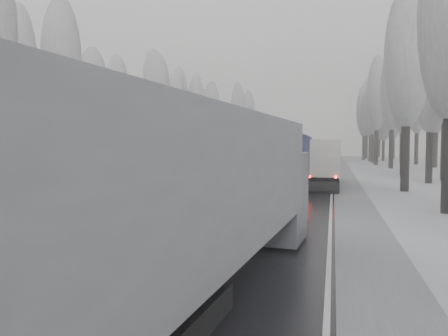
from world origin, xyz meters
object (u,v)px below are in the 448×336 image
at_px(box_truck_distant, 315,155).
at_px(truck_red_red, 193,160).
at_px(truck_blue_box, 291,161).
at_px(truck_cream_box, 326,159).
at_px(truck_grey_tarp, 205,193).
at_px(truck_red_white, 174,160).

xyz_separation_m(box_truck_distant, truck_red_red, (-10.38, -53.03, 0.69)).
xyz_separation_m(truck_blue_box, truck_cream_box, (2.39, 8.18, -0.13)).
relative_size(truck_cream_box, box_truck_distant, 2.07).
bearing_deg(truck_blue_box, truck_red_red, 135.88).
bearing_deg(truck_grey_tarp, truck_red_red, 113.08).
height_order(truck_cream_box, truck_red_white, truck_red_white).
xyz_separation_m(truck_grey_tarp, truck_red_white, (-8.20, 19.78, -0.02)).
relative_size(truck_red_white, truck_red_red, 1.24).
relative_size(truck_cream_box, truck_red_red, 1.13).
distance_m(truck_blue_box, box_truck_distant, 63.43).
relative_size(truck_blue_box, truck_red_red, 1.19).
bearing_deg(truck_cream_box, truck_red_red, 171.26).
height_order(truck_grey_tarp, box_truck_distant, truck_grey_tarp).
bearing_deg(truck_cream_box, truck_red_white, -132.53).
bearing_deg(truck_red_red, truck_cream_box, -17.09).
bearing_deg(truck_red_white, truck_red_red, 94.51).
bearing_deg(box_truck_distant, truck_grey_tarp, -83.61).
height_order(truck_cream_box, truck_red_red, truck_cream_box).
bearing_deg(truck_blue_box, truck_grey_tarp, -90.74).
relative_size(truck_blue_box, truck_cream_box, 1.05).
xyz_separation_m(truck_grey_tarp, truck_blue_box, (-0.08, 22.83, -0.11)).
distance_m(box_truck_distant, truck_red_red, 54.04).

